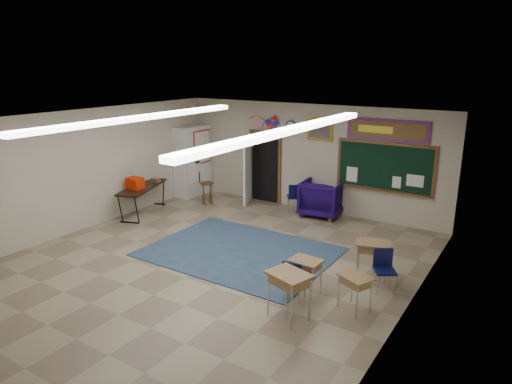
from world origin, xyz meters
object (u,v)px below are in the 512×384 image
Objects in this scene: student_desk_front_left at (305,275)px; folding_table at (143,199)px; student_desk_front_right at (372,258)px; wooden_stool at (207,193)px; wingback_armchair at (322,198)px.

folding_table is at bearing 168.00° from student_desk_front_left.
wooden_stool is at bearing 144.71° from student_desk_front_right.
wingback_armchair is at bearing 10.70° from folding_table.
folding_table is (-4.27, -2.56, -0.06)m from wingback_armchair.
wingback_armchair is 1.43× the size of student_desk_front_right.
folding_table is at bearing 160.80° from student_desk_front_right.
folding_table is 1.91m from wooden_stool.
wingback_armchair is 1.60× the size of wooden_stool.
wooden_stool is at bearing 38.75° from folding_table.
wingback_armchair is 1.63× the size of student_desk_front_left.
student_desk_front_left is 0.88× the size of student_desk_front_right.
folding_table is at bearing -121.01° from wooden_stool.
student_desk_front_right is 6.11m from wooden_stool.
wingback_armchair reaches higher than wooden_stool.
folding_table reaches higher than student_desk_front_right.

